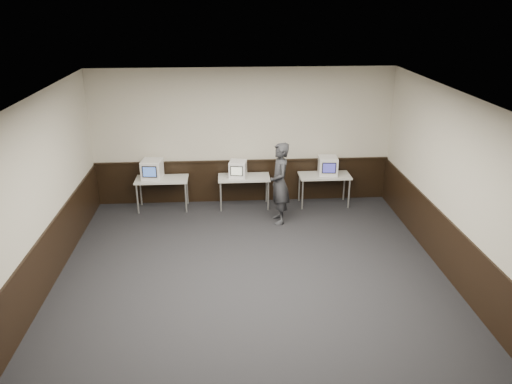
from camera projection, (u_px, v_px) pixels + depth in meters
floor at (254, 289)px, 8.54m from camera, size 8.00×8.00×0.00m
ceiling at (253, 103)px, 7.37m from camera, size 8.00×8.00×0.00m
back_wall at (243, 137)px, 11.67m from camera, size 7.00×0.00×7.00m
front_wall at (282, 384)px, 4.24m from camera, size 7.00×0.00×7.00m
left_wall at (29, 209)px, 7.74m from camera, size 0.00×8.00×8.00m
right_wall at (466, 197)px, 8.17m from camera, size 0.00×8.00×8.00m
wainscot_back at (243, 181)px, 12.05m from camera, size 6.98×0.04×1.00m
wainscot_left at (41, 270)px, 8.14m from camera, size 0.04×7.98×1.00m
wainscot_right at (455, 256)px, 8.57m from camera, size 0.04×7.98×1.00m
wainscot_rail at (243, 161)px, 11.84m from camera, size 6.98×0.06×0.04m
desk_left at (162, 181)px, 11.52m from camera, size 1.20×0.60×0.75m
desk_center at (244, 180)px, 11.63m from camera, size 1.20×0.60×0.75m
desk_right at (324, 178)px, 11.75m from camera, size 1.20×0.60×0.75m
emac_left at (152, 169)px, 11.41m from camera, size 0.50×0.52×0.44m
emac_center at (238, 169)px, 11.53m from camera, size 0.45×0.46×0.38m
emac_right at (328, 166)px, 11.67m from camera, size 0.47×0.50×0.43m
person at (280, 183)px, 10.76m from camera, size 0.49×0.70×1.80m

